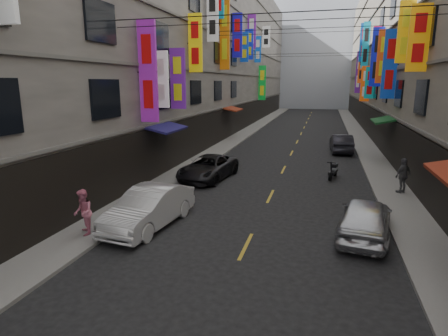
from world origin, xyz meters
The scene contains 15 objects.
sidewalk_left centered at (-6.00, 42.00, 0.06)m, with size 2.00×90.00×0.12m, color slate.
sidewalk_right centered at (6.00, 42.00, 0.06)m, with size 2.00×90.00×0.12m, color slate.
building_row_left centered at (-11.99, 42.00, 9.49)m, with size 10.14×90.00×19.00m.
haze_block centered at (0.00, 92.00, 11.00)m, with size 18.00×8.00×22.00m, color #A9AFBC.
shop_signage centered at (0.08, 34.81, 8.94)m, with size 14.00×55.00×12.28m.
street_awnings centered at (-1.26, 26.00, 3.00)m, with size 13.99×35.20×0.41m.
overhead_cables centered at (0.00, 30.00, 8.80)m, with size 14.00×38.04×1.24m.
lane_markings centered at (0.00, 39.00, 0.00)m, with size 0.12×80.20×0.01m.
scooter_far_right centered at (3.05, 28.49, 0.44)m, with size 0.67×1.78×1.14m.
car_left_mid centered at (-4.00, 18.82, 0.77)m, with size 1.63×4.68×1.54m, color silver.
car_left_far centered at (-4.00, 26.48, 0.68)m, with size 2.24×4.87×1.35m, color black.
car_right_mid centered at (4.00, 19.91, 0.74)m, with size 1.74×4.32×1.47m, color silver.
car_right_far centered at (3.80, 37.44, 0.73)m, with size 1.54×4.42×1.46m, color #25242B.
pedestrian_lfar centered at (-5.83, 17.23, 0.96)m, with size 0.81×0.56×1.68m, color pink.
pedestrian_rfar centered at (6.31, 25.93, 1.00)m, with size 1.03×0.59×1.76m, color #555558.
Camera 1 is at (2.36, 6.24, 5.52)m, focal length 30.00 mm.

